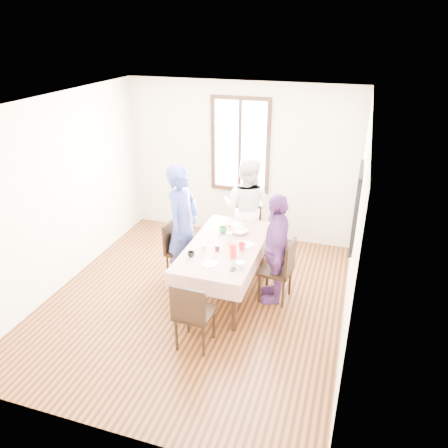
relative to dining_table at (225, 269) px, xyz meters
The scene contains 30 objects.
ground 0.61m from the dining_table, 134.11° to the right, with size 4.50×4.50×0.00m, color black.
back_wall 2.17m from the dining_table, 99.82° to the left, with size 4.00×4.00×0.00m, color #F0E0C6.
right_wall 1.96m from the dining_table, 11.55° to the right, with size 4.50×4.50×0.00m, color #F0E0C6.
window_frame 2.30m from the dining_table, 99.93° to the left, with size 1.02×0.06×1.62m, color black.
window_pane 2.31m from the dining_table, 99.88° to the left, with size 0.90×0.02×1.50m, color white.
art_poster 2.03m from the dining_table, ahead, with size 0.04×0.76×0.96m, color red.
dining_table is the anchor object (origin of this frame).
tablecloth 0.38m from the dining_table, ahead, with size 0.97×1.83×0.01m, color #590801.
chair_left 0.73m from the dining_table, 167.30° to the left, with size 0.42×0.42×0.91m, color black.
chair_right 0.72m from the dining_table, ahead, with size 0.42×0.42×0.91m, color black.
chair_far 1.18m from the dining_table, 90.00° to the left, with size 0.42×0.42×0.91m, color black.
chair_near 1.18m from the dining_table, 90.00° to the right, with size 0.42×0.42×0.91m, color black.
person_left 0.88m from the dining_table, 166.96° to the left, with size 0.65×0.42×1.78m, color navy.
person_far 1.24m from the dining_table, 90.00° to the left, with size 0.81×0.63×1.67m, color white.
person_right 0.81m from the dining_table, ahead, with size 0.92×0.38×1.57m, color #582E6C.
mug_black 0.70m from the dining_table, 125.59° to the right, with size 0.09×0.09×0.07m, color black.
mug_flag 0.51m from the dining_table, 15.21° to the right, with size 0.10×0.10×0.10m, color red.
mug_green 0.57m from the dining_table, 112.15° to the left, with size 0.12×0.12×0.09m, color #0C7226.
serving_bowl 0.58m from the dining_table, 76.99° to the left, with size 0.24×0.24×0.06m, color white.
juice_carton 0.62m from the dining_table, 56.45° to the right, with size 0.06×0.06×0.20m, color red.
butter_tub 0.75m from the dining_table, 55.45° to the right, with size 0.12×0.12×0.06m, color white.
jam_jar 0.48m from the dining_table, 104.23° to the right, with size 0.06×0.06×0.09m, color black.
drinking_glass 0.55m from the dining_table, 131.31° to the right, with size 0.07×0.07×0.09m, color silver.
smartphone 0.77m from the dining_table, 64.18° to the right, with size 0.06×0.12×0.01m, color black.
flower_vase 0.47m from the dining_table, 67.31° to the left, with size 0.08×0.08×0.16m, color silver.
plate_right 0.50m from the dining_table, 16.49° to the left, with size 0.20×0.20×0.01m, color white.
plate_far 0.77m from the dining_table, 92.01° to the left, with size 0.20×0.20×0.01m, color white.
plate_near 0.69m from the dining_table, 93.24° to the right, with size 0.20×0.20×0.01m, color white.
butter_lid 0.77m from the dining_table, 55.45° to the right, with size 0.12×0.12×0.01m, color blue.
flower_bunch 0.60m from the dining_table, 67.31° to the left, with size 0.09×0.09×0.10m, color yellow, non-canonical shape.
Camera 1 is at (1.91, -4.67, 3.55)m, focal length 34.68 mm.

